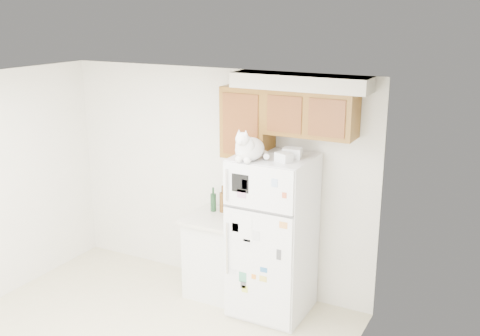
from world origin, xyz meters
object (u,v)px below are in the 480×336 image
Objects in this scene: cat at (248,148)px; bottle_green at (213,199)px; base_counter at (218,255)px; storage_box_front at (284,157)px; bottle_amber at (223,199)px; storage_box_back at (292,153)px; refrigerator at (272,236)px.

cat reaches higher than bottle_green.
storage_box_front reaches higher than base_counter.
storage_box_front is 0.49× the size of bottle_amber.
storage_box_front reaches higher than bottle_amber.
storage_box_back is (0.87, -0.04, 1.29)m from base_counter.
cat reaches higher than storage_box_front.
bottle_amber is (-0.02, 0.15, 0.61)m from base_counter.
refrigerator is at bearing 161.85° from storage_box_front.
bottle_amber is at bearing 158.24° from storage_box_back.
base_counter is 2.98× the size of bottle_amber.
refrigerator is 11.33× the size of storage_box_front.
refrigerator reaches higher than base_counter.
storage_box_front is 0.54× the size of bottle_green.
cat is 0.35m from storage_box_front.
storage_box_back is 1.14m from bottle_amber.
refrigerator is 0.78m from bottle_amber.
refrigerator is 5.51× the size of bottle_amber.
base_counter is 0.63m from bottle_amber.
storage_box_front is (-0.02, -0.17, -0.01)m from storage_box_back.
storage_box_back reaches higher than bottle_green.
storage_box_back is 0.58× the size of bottle_amber.
base_counter is (-0.69, 0.07, -0.39)m from refrigerator.
bottle_amber reaches higher than base_counter.
storage_box_front is at bearing 20.89° from cat.
refrigerator is 6.12× the size of bottle_green.
storage_box_front is at bearing -18.69° from bottle_green.
storage_box_back is at bearing -2.55° from base_counter.
bottle_green is (-0.67, 0.46, -0.77)m from cat.
storage_box_back is at bearing -9.29° from bottle_green.
cat reaches higher than refrigerator.
bottle_green is 0.90× the size of bottle_amber.
cat reaches higher than storage_box_back.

